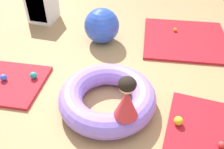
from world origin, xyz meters
TOP-DOWN VIEW (x-y plane):
  - ground_plane at (0.00, 0.00)m, footprint 8.00×8.00m
  - gym_mat_far_right at (0.70, 1.62)m, footprint 1.47×1.43m
  - inflatable_cushion at (-0.13, -0.11)m, footprint 1.11×1.11m
  - child_in_red at (0.15, -0.43)m, footprint 0.33×0.33m
  - play_ball_orange at (0.52, 1.81)m, footprint 0.06×0.06m
  - play_ball_teal at (-1.17, 0.08)m, footprint 0.09×0.09m
  - play_ball_red at (1.09, -0.39)m, footprint 0.07×0.07m
  - play_ball_blue at (-1.52, -0.06)m, footprint 0.09×0.09m
  - play_ball_yellow at (0.68, -0.21)m, footprint 0.10×0.10m
  - exercise_ball_large at (-0.60, 1.25)m, footprint 0.55×0.55m
  - storage_cube at (-1.86, 1.68)m, footprint 0.44×0.44m

SIDE VIEW (x-z plane):
  - ground_plane at x=0.00m, z-range 0.00..0.00m
  - gym_mat_far_right at x=0.70m, z-range 0.00..0.04m
  - play_ball_orange at x=0.52m, z-range 0.04..0.10m
  - play_ball_red at x=1.09m, z-range 0.04..0.11m
  - play_ball_blue at x=-1.52m, z-range 0.04..0.13m
  - play_ball_teal at x=-1.17m, z-range 0.04..0.13m
  - play_ball_yellow at x=0.68m, z-range 0.04..0.14m
  - inflatable_cushion at x=-0.13m, z-range 0.00..0.27m
  - exercise_ball_large at x=-0.60m, z-range 0.00..0.55m
  - storage_cube at x=-1.86m, z-range 0.00..0.56m
  - child_in_red at x=0.15m, z-range 0.26..0.73m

